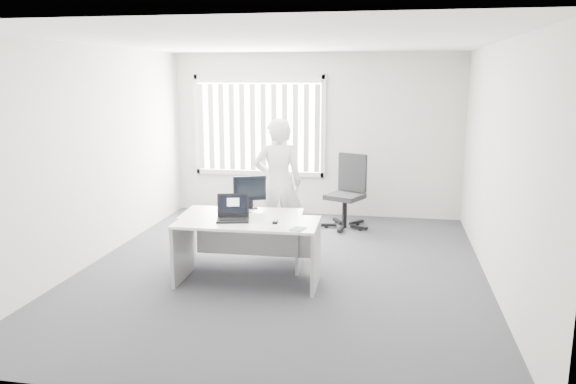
% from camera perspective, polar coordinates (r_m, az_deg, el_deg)
% --- Properties ---
extents(ground, '(6.00, 6.00, 0.00)m').
position_cam_1_polar(ground, '(7.17, -0.57, -7.90)').
color(ground, '#47474E').
rests_on(ground, ground).
extents(wall_back, '(5.00, 0.02, 2.80)m').
position_cam_1_polar(wall_back, '(9.77, 2.82, 5.79)').
color(wall_back, silver).
rests_on(wall_back, ground).
extents(wall_front, '(5.00, 0.02, 2.80)m').
position_cam_1_polar(wall_front, '(3.98, -8.97, -3.10)').
color(wall_front, silver).
rests_on(wall_front, ground).
extents(wall_left, '(0.02, 6.00, 2.80)m').
position_cam_1_polar(wall_left, '(7.71, -19.19, 3.55)').
color(wall_left, silver).
rests_on(wall_left, ground).
extents(wall_right, '(0.02, 6.00, 2.80)m').
position_cam_1_polar(wall_right, '(6.81, 20.54, 2.45)').
color(wall_right, silver).
rests_on(wall_right, ground).
extents(ceiling, '(5.00, 6.00, 0.02)m').
position_cam_1_polar(ceiling, '(6.76, -0.62, 15.04)').
color(ceiling, white).
rests_on(ceiling, wall_back).
extents(window, '(2.32, 0.06, 1.76)m').
position_cam_1_polar(window, '(9.90, -2.99, 6.74)').
color(window, silver).
rests_on(window, wall_back).
extents(blinds, '(2.20, 0.10, 1.50)m').
position_cam_1_polar(blinds, '(9.84, -3.07, 6.53)').
color(blinds, silver).
rests_on(blinds, wall_back).
extents(desk_near, '(1.67, 0.81, 0.75)m').
position_cam_1_polar(desk_near, '(6.60, -4.12, -4.73)').
color(desk_near, white).
rests_on(desk_near, ground).
extents(desk_far, '(1.55, 0.80, 0.69)m').
position_cam_1_polar(desk_far, '(7.23, -4.66, -3.64)').
color(desk_far, white).
rests_on(desk_far, ground).
extents(office_chair, '(0.89, 0.89, 1.18)m').
position_cam_1_polar(office_chair, '(9.09, 5.95, -1.31)').
color(office_chair, black).
rests_on(office_chair, ground).
extents(person, '(0.76, 0.60, 1.85)m').
position_cam_1_polar(person, '(7.87, -1.02, 0.84)').
color(person, silver).
rests_on(person, ground).
extents(laptop, '(0.44, 0.41, 0.29)m').
position_cam_1_polar(laptop, '(6.53, -5.65, -1.70)').
color(laptop, black).
rests_on(laptop, desk_near).
extents(paper_sheet, '(0.33, 0.26, 0.00)m').
position_cam_1_polar(paper_sheet, '(6.41, -1.72, -3.24)').
color(paper_sheet, white).
rests_on(paper_sheet, desk_near).
extents(mouse, '(0.06, 0.10, 0.04)m').
position_cam_1_polar(mouse, '(6.42, -1.31, -3.03)').
color(mouse, silver).
rests_on(mouse, paper_sheet).
extents(booklet, '(0.17, 0.21, 0.01)m').
position_cam_1_polar(booklet, '(6.18, 1.03, -3.77)').
color(booklet, silver).
rests_on(booklet, desk_near).
extents(keyboard, '(0.48, 0.24, 0.02)m').
position_cam_1_polar(keyboard, '(7.04, -3.83, -2.34)').
color(keyboard, black).
rests_on(keyboard, desk_far).
extents(monitor, '(0.45, 0.28, 0.43)m').
position_cam_1_polar(monitor, '(7.39, -3.92, -0.04)').
color(monitor, black).
rests_on(monitor, desk_far).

